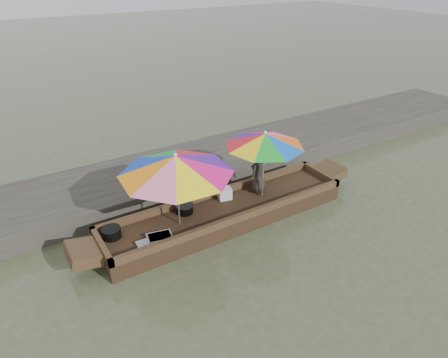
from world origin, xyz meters
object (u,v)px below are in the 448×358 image
tray_scallop (150,244)px  umbrella_stern (264,165)px  boat_hull (226,214)px  charcoal_grill (184,209)px  supply_bag (225,193)px  umbrella_bow (178,190)px  tray_crayfish (160,238)px  vendor (259,171)px  cooking_pot (111,233)px

tray_scallop → umbrella_stern: (2.83, 0.35, 0.74)m
boat_hull → charcoal_grill: (-0.84, 0.31, 0.26)m
supply_bag → umbrella_bow: umbrella_bow is taller
supply_bag → umbrella_stern: umbrella_stern is taller
boat_hull → umbrella_stern: (0.94, 0.00, 0.95)m
umbrella_stern → supply_bag: bearing=156.7°
tray_crayfish → charcoal_grill: size_ratio=1.29×
tray_crayfish → tray_scallop: 0.23m
charcoal_grill → vendor: vendor is taller
supply_bag → boat_hull: bearing=-116.1°
tray_crayfish → boat_hull: bearing=9.8°
boat_hull → vendor: (0.99, 0.23, 0.68)m
boat_hull → umbrella_bow: umbrella_bow is taller
vendor → cooking_pot: bearing=-19.4°
charcoal_grill → supply_bag: 1.01m
boat_hull → vendor: bearing=12.9°
boat_hull → tray_crayfish: bearing=-170.2°
supply_bag → umbrella_stern: size_ratio=0.17×
supply_bag → charcoal_grill: bearing=-178.5°
umbrella_bow → supply_bag: bearing=14.7°
tray_scallop → vendor: 2.97m
tray_scallop → umbrella_stern: bearing=7.0°
tray_crayfish → supply_bag: supply_bag is taller
cooking_pot → umbrella_bow: bearing=-11.8°
vendor → tray_scallop: bearing=-7.3°
boat_hull → tray_crayfish: tray_crayfish is taller
boat_hull → umbrella_bow: (-1.11, 0.00, 0.95)m
tray_crayfish → charcoal_grill: bearing=35.9°
tray_crayfish → tray_scallop: bearing=-164.2°
boat_hull → tray_crayfish: size_ratio=11.64×
boat_hull → tray_crayfish: 1.70m
charcoal_grill → umbrella_stern: umbrella_stern is taller
supply_bag → umbrella_stern: (0.78, -0.33, 0.65)m
charcoal_grill → umbrella_bow: 0.80m
tray_crayfish → vendor: (2.66, 0.51, 0.46)m
cooking_pot → umbrella_stern: 3.43m
cooking_pot → umbrella_bow: (1.30, -0.27, 0.68)m
boat_hull → cooking_pot: size_ratio=14.89×
umbrella_bow → charcoal_grill: bearing=49.1°
boat_hull → tray_scallop: tray_scallop is taller
boat_hull → umbrella_bow: 1.46m
cooking_pot → umbrella_stern: (3.35, -0.27, 0.68)m
tray_crayfish → supply_bag: size_ratio=1.68×
boat_hull → umbrella_bow: size_ratio=2.48×
tray_crayfish → tray_scallop: tray_crayfish is taller
cooking_pot → umbrella_stern: umbrella_stern is taller
boat_hull → supply_bag: bearing=63.9°
vendor → umbrella_bow: 2.13m
boat_hull → tray_scallop: 1.93m
cooking_pot → umbrella_bow: size_ratio=0.17×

